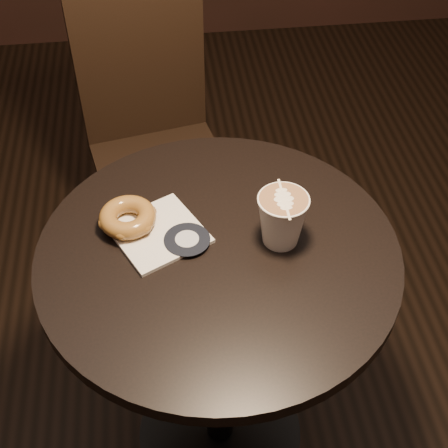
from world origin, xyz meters
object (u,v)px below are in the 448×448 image
Objects in this scene: pastry_bag at (159,233)px; doughnut at (128,217)px; latte_cup at (282,220)px; cafe_table at (219,312)px; chair at (152,122)px.

doughnut is at bearing 126.80° from pastry_bag.
doughnut reaches higher than pastry_bag.
latte_cup reaches higher than doughnut.
pastry_bag is 0.07m from doughnut.
chair is (-0.11, 0.73, -0.02)m from cafe_table.
latte_cup is at bearing 4.09° from cafe_table.
doughnut is at bearing 166.02° from latte_cup.
chair reaches higher than cafe_table.
cafe_table is at bearing -175.91° from latte_cup.
chair reaches higher than pastry_bag.
doughnut is at bearing -106.20° from chair.
doughnut is (-0.06, 0.03, 0.02)m from pastry_bag.
cafe_table is 4.69× the size of pastry_bag.
chair is 0.70m from doughnut.
cafe_table is 6.94× the size of latte_cup.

